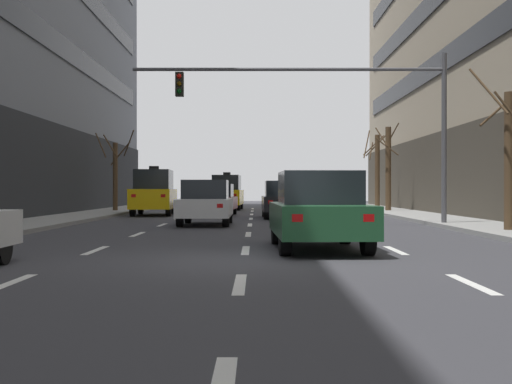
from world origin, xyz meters
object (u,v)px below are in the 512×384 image
(traffic_signal_0, at_px, (341,103))
(car_driving_1, at_px, (318,211))
(taxi_driving_2, at_px, (154,193))
(street_tree_1, at_px, (509,154))
(street_tree_0, at_px, (388,167))
(car_driving_5, at_px, (217,200))
(street_tree_3, at_px, (115,173))
(car_driving_4, at_px, (206,203))
(car_driving_0, at_px, (284,200))
(taxi_driving_3, at_px, (227,193))
(street_tree_2, at_px, (377,169))

(traffic_signal_0, bearing_deg, car_driving_1, -100.39)
(taxi_driving_2, distance_m, street_tree_1, 18.71)
(street_tree_0, bearing_deg, car_driving_5, -159.14)
(traffic_signal_0, bearing_deg, street_tree_3, 128.92)
(street_tree_0, bearing_deg, taxi_driving_2, -164.72)
(street_tree_1, xyz_separation_m, street_tree_3, (-14.93, 17.31, -0.10))
(car_driving_4, xyz_separation_m, street_tree_3, (-5.88, 12.30, 1.39))
(car_driving_4, height_order, street_tree_1, street_tree_1)
(street_tree_1, bearing_deg, car_driving_0, 119.44)
(car_driving_0, distance_m, taxi_driving_2, 7.16)
(street_tree_3, bearing_deg, taxi_driving_2, -51.34)
(car_driving_4, distance_m, street_tree_3, 13.70)
(car_driving_1, height_order, street_tree_0, street_tree_0)
(traffic_signal_0, bearing_deg, taxi_driving_2, 129.01)
(car_driving_5, distance_m, traffic_signal_0, 11.50)
(street_tree_1, bearing_deg, traffic_signal_0, 136.11)
(car_driving_0, xyz_separation_m, car_driving_4, (-3.04, -5.64, -0.02))
(car_driving_0, height_order, traffic_signal_0, traffic_signal_0)
(street_tree_3, bearing_deg, car_driving_0, -36.72)
(car_driving_1, relative_size, taxi_driving_3, 1.00)
(taxi_driving_2, height_order, taxi_driving_3, taxi_driving_2)
(taxi_driving_3, xyz_separation_m, street_tree_0, (9.07, -5.22, 1.42))
(car_driving_5, bearing_deg, taxi_driving_3, 89.38)
(street_tree_3, bearing_deg, car_driving_5, -30.47)
(car_driving_0, height_order, taxi_driving_2, taxi_driving_2)
(car_driving_5, height_order, street_tree_3, street_tree_3)
(car_driving_0, bearing_deg, taxi_driving_2, 151.78)
(taxi_driving_3, relative_size, street_tree_2, 0.96)
(car_driving_4, distance_m, car_driving_5, 8.90)
(car_driving_1, bearing_deg, street_tree_2, 76.97)
(car_driving_0, distance_m, street_tree_1, 12.32)
(car_driving_4, distance_m, street_tree_0, 15.45)
(car_driving_0, xyz_separation_m, taxi_driving_3, (-3.05, 11.97, 0.26))
(taxi_driving_3, xyz_separation_m, car_driving_5, (-0.09, -8.72, -0.31))
(car_driving_1, height_order, street_tree_1, street_tree_1)
(car_driving_4, relative_size, car_driving_5, 1.03)
(car_driving_1, relative_size, car_driving_4, 1.04)
(taxi_driving_3, xyz_separation_m, traffic_signal_0, (4.79, -18.51, 3.21))
(car_driving_0, bearing_deg, traffic_signal_0, -75.14)
(street_tree_0, bearing_deg, taxi_driving_3, 150.07)
(taxi_driving_3, distance_m, street_tree_2, 9.36)
(traffic_signal_0, distance_m, street_tree_0, 14.08)
(car_driving_4, height_order, street_tree_3, street_tree_3)
(car_driving_1, height_order, street_tree_2, street_tree_2)
(car_driving_5, height_order, street_tree_2, street_tree_2)
(taxi_driving_2, height_order, car_driving_4, taxi_driving_2)
(car_driving_0, relative_size, taxi_driving_3, 0.98)
(street_tree_0, height_order, street_tree_2, street_tree_0)
(street_tree_0, relative_size, street_tree_1, 1.02)
(car_driving_4, bearing_deg, street_tree_2, 60.08)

